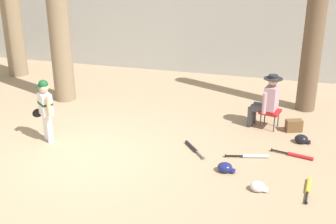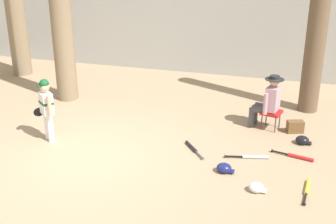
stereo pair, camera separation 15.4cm
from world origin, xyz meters
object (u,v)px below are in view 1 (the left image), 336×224
Objects in this scene: batting_helmet_white at (258,187)px; bat_aluminum_silver at (252,156)px; folding_stool at (270,112)px; batting_helmet_black at (302,139)px; tree_behind_spectator at (315,26)px; bat_black_composite at (192,148)px; seated_spectator at (267,99)px; young_ballplayer at (45,107)px; batting_helmet_navy at (225,168)px; handbag_beside_stool at (294,126)px; bat_red_barrel at (297,155)px; bat_yellow_trainer at (308,187)px.

bat_aluminum_silver is at bearing 100.04° from batting_helmet_white.
folding_stool is 0.94m from batting_helmet_black.
batting_helmet_white is (-0.78, -4.02, -1.93)m from tree_behind_spectator.
seated_spectator is at bearing 49.16° from bat_black_composite.
young_ballplayer is at bearing -171.99° from bat_black_composite.
tree_behind_spectator is 7.17× the size of bat_black_composite.
folding_stool is (4.30, 1.87, -0.38)m from young_ballplayer.
seated_spectator is 3.79× the size of batting_helmet_navy.
tree_behind_spectator is at bearing 71.20° from bat_aluminum_silver.
bat_aluminum_silver is (-0.21, -1.51, -0.33)m from folding_stool.
handbag_beside_stool is 1.64m from bat_aluminum_silver.
bat_red_barrel is at bearing 66.17° from batting_helmet_white.
young_ballplayer reaches higher than batting_helmet_navy.
batting_helmet_black is (0.68, -0.59, -0.29)m from folding_stool.
handbag_beside_stool is 2.37m from bat_black_composite.
bat_yellow_trainer is (0.79, -2.38, -0.33)m from folding_stool.
handbag_beside_stool is 1.16× the size of batting_helmet_white.
tree_behind_spectator is 14.50× the size of batting_helmet_navy.
young_ballplayer is 4.16m from bat_aluminum_silver.
folding_stool is at bearing 23.53° from young_ballplayer.
bat_red_barrel is 0.67m from batting_helmet_black.
young_ballplayer reaches higher than bat_black_composite.
tree_behind_spectator is 3.63m from bat_aluminum_silver.
batting_helmet_navy reaches higher than bat_aluminum_silver.
young_ballplayer is 3.84× the size of handbag_beside_stool.
young_ballplayer is at bearing -147.35° from tree_behind_spectator.
bat_black_composite and bat_red_barrel have the same top height.
young_ballplayer is at bearing -156.47° from folding_stool.
seated_spectator reaches higher than folding_stool.
bat_yellow_trainer is at bearing -22.91° from bat_black_composite.
young_ballplayer is 4.71m from folding_stool.
bat_aluminum_silver and bat_red_barrel have the same top height.
handbag_beside_stool reaches higher than bat_black_composite.
bat_aluminum_silver and bat_black_composite have the same top height.
handbag_beside_stool is (4.82, 1.82, -0.61)m from young_ballplayer.
bat_red_barrel is (-0.18, 1.12, 0.00)m from bat_yellow_trainer.
bat_aluminum_silver is at bearing 57.80° from batting_helmet_navy.
bat_black_composite is at bearing 136.72° from batting_helmet_navy.
young_ballplayer reaches higher than batting_helmet_white.
bat_aluminum_silver is 1.33m from bat_yellow_trainer.
tree_behind_spectator reaches higher than batting_helmet_white.
young_ballplayer is at bearing 175.42° from batting_helmet_navy.
young_ballplayer reaches higher than bat_red_barrel.
bat_aluminum_silver is at bearing -162.71° from bat_red_barrel.
batting_helmet_white is at bearing -10.23° from young_ballplayer.
bat_aluminum_silver is at bearing 5.10° from young_ballplayer.
bat_aluminum_silver is 0.86m from bat_red_barrel.
batting_helmet_black is (-0.11, 1.79, 0.05)m from bat_yellow_trainer.
tree_behind_spectator is at bearing 87.49° from batting_helmet_black.
bat_red_barrel is 1.53m from batting_helmet_navy.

